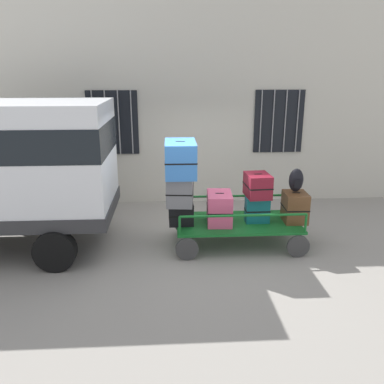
{
  "coord_description": "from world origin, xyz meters",
  "views": [
    {
      "loc": [
        -0.48,
        -7.17,
        3.2
      ],
      "look_at": [
        -0.07,
        -0.2,
        1.06
      ],
      "focal_mm": 37.3,
      "sensor_mm": 36.0,
      "label": 1
    }
  ],
  "objects_px": {
    "suitcase_center_bottom": "(257,210)",
    "suitcase_left_top": "(180,159)",
    "luggage_cart": "(237,225)",
    "backpack": "(296,180)",
    "suitcase_left_bottom": "(181,212)",
    "suitcase_midleft_bottom": "(219,208)",
    "suitcase_center_middle": "(258,185)",
    "suitcase_left_middle": "(181,188)",
    "suitcase_midright_bottom": "(295,207)"
  },
  "relations": [
    {
      "from": "suitcase_center_bottom",
      "to": "suitcase_left_top",
      "type": "bearing_deg",
      "value": -179.98
    },
    {
      "from": "luggage_cart",
      "to": "backpack",
      "type": "xyz_separation_m",
      "value": [
        1.08,
        0.03,
        0.86
      ]
    },
    {
      "from": "suitcase_left_bottom",
      "to": "backpack",
      "type": "relative_size",
      "value": 1.23
    },
    {
      "from": "suitcase_midleft_bottom",
      "to": "suitcase_center_bottom",
      "type": "bearing_deg",
      "value": 0.4
    },
    {
      "from": "suitcase_center_bottom",
      "to": "suitcase_center_middle",
      "type": "bearing_deg",
      "value": 90.0
    },
    {
      "from": "suitcase_center_middle",
      "to": "suitcase_center_bottom",
      "type": "bearing_deg",
      "value": -90.0
    },
    {
      "from": "luggage_cart",
      "to": "suitcase_left_bottom",
      "type": "xyz_separation_m",
      "value": [
        -1.07,
        0.03,
        0.28
      ]
    },
    {
      "from": "suitcase_midleft_bottom",
      "to": "backpack",
      "type": "height_order",
      "value": "backpack"
    },
    {
      "from": "suitcase_left_bottom",
      "to": "suitcase_left_top",
      "type": "distance_m",
      "value": 1.03
    },
    {
      "from": "suitcase_left_middle",
      "to": "suitcase_left_bottom",
      "type": "bearing_deg",
      "value": -90.0
    },
    {
      "from": "suitcase_center_middle",
      "to": "suitcase_midright_bottom",
      "type": "distance_m",
      "value": 0.83
    },
    {
      "from": "luggage_cart",
      "to": "suitcase_left_middle",
      "type": "relative_size",
      "value": 2.5
    },
    {
      "from": "suitcase_left_bottom",
      "to": "suitcase_midleft_bottom",
      "type": "xyz_separation_m",
      "value": [
        0.71,
        -0.06,
        0.08
      ]
    },
    {
      "from": "suitcase_left_bottom",
      "to": "backpack",
      "type": "xyz_separation_m",
      "value": [
        2.15,
        -0.0,
        0.58
      ]
    },
    {
      "from": "suitcase_left_top",
      "to": "suitcase_midright_bottom",
      "type": "height_order",
      "value": "suitcase_left_top"
    },
    {
      "from": "suitcase_left_bottom",
      "to": "suitcase_center_bottom",
      "type": "xyz_separation_m",
      "value": [
        1.43,
        -0.06,
        0.03
      ]
    },
    {
      "from": "suitcase_left_bottom",
      "to": "backpack",
      "type": "bearing_deg",
      "value": -0.0
    },
    {
      "from": "luggage_cart",
      "to": "suitcase_left_bottom",
      "type": "relative_size",
      "value": 4.42
    },
    {
      "from": "suitcase_left_middle",
      "to": "suitcase_center_bottom",
      "type": "relative_size",
      "value": 1.98
    },
    {
      "from": "luggage_cart",
      "to": "suitcase_left_bottom",
      "type": "distance_m",
      "value": 1.11
    },
    {
      "from": "suitcase_left_bottom",
      "to": "suitcase_midright_bottom",
      "type": "distance_m",
      "value": 2.15
    },
    {
      "from": "luggage_cart",
      "to": "suitcase_center_bottom",
      "type": "bearing_deg",
      "value": -4.42
    },
    {
      "from": "backpack",
      "to": "luggage_cart",
      "type": "bearing_deg",
      "value": -178.43
    },
    {
      "from": "suitcase_center_middle",
      "to": "backpack",
      "type": "xyz_separation_m",
      "value": [
        0.72,
        -0.0,
        0.09
      ]
    },
    {
      "from": "suitcase_midleft_bottom",
      "to": "suitcase_center_bottom",
      "type": "height_order",
      "value": "suitcase_midleft_bottom"
    },
    {
      "from": "suitcase_midleft_bottom",
      "to": "luggage_cart",
      "type": "bearing_deg",
      "value": 5.22
    },
    {
      "from": "suitcase_left_middle",
      "to": "backpack",
      "type": "relative_size",
      "value": 2.17
    },
    {
      "from": "luggage_cart",
      "to": "suitcase_center_bottom",
      "type": "height_order",
      "value": "suitcase_center_bottom"
    },
    {
      "from": "suitcase_left_bottom",
      "to": "backpack",
      "type": "distance_m",
      "value": 2.22
    },
    {
      "from": "suitcase_left_bottom",
      "to": "suitcase_left_middle",
      "type": "height_order",
      "value": "suitcase_left_middle"
    },
    {
      "from": "suitcase_left_top",
      "to": "backpack",
      "type": "distance_m",
      "value": 2.2
    },
    {
      "from": "backpack",
      "to": "suitcase_left_middle",
      "type": "bearing_deg",
      "value": 179.9
    },
    {
      "from": "suitcase_midright_bottom",
      "to": "suitcase_center_middle",
      "type": "bearing_deg",
      "value": 174.54
    },
    {
      "from": "suitcase_left_middle",
      "to": "suitcase_center_bottom",
      "type": "distance_m",
      "value": 1.49
    },
    {
      "from": "suitcase_midleft_bottom",
      "to": "suitcase_left_bottom",
      "type": "bearing_deg",
      "value": 175.03
    },
    {
      "from": "suitcase_left_middle",
      "to": "suitcase_midright_bottom",
      "type": "relative_size",
      "value": 1.69
    },
    {
      "from": "suitcase_left_top",
      "to": "suitcase_center_bottom",
      "type": "height_order",
      "value": "suitcase_left_top"
    },
    {
      "from": "luggage_cart",
      "to": "suitcase_midleft_bottom",
      "type": "relative_size",
      "value": 3.37
    },
    {
      "from": "suitcase_center_middle",
      "to": "suitcase_midright_bottom",
      "type": "xyz_separation_m",
      "value": [
        0.71,
        -0.07,
        -0.42
      ]
    },
    {
      "from": "suitcase_midright_bottom",
      "to": "suitcase_left_middle",
      "type": "bearing_deg",
      "value": 178.19
    },
    {
      "from": "suitcase_midright_bottom",
      "to": "suitcase_left_bottom",
      "type": "bearing_deg",
      "value": 178.29
    },
    {
      "from": "suitcase_left_top",
      "to": "suitcase_midleft_bottom",
      "type": "bearing_deg",
      "value": -0.36
    },
    {
      "from": "suitcase_left_middle",
      "to": "suitcase_midleft_bottom",
      "type": "relative_size",
      "value": 1.35
    },
    {
      "from": "suitcase_center_bottom",
      "to": "backpack",
      "type": "bearing_deg",
      "value": 4.55
    },
    {
      "from": "suitcase_left_bottom",
      "to": "suitcase_midleft_bottom",
      "type": "relative_size",
      "value": 0.76
    },
    {
      "from": "suitcase_center_middle",
      "to": "suitcase_midright_bottom",
      "type": "bearing_deg",
      "value": -5.46
    },
    {
      "from": "suitcase_left_top",
      "to": "backpack",
      "type": "height_order",
      "value": "suitcase_left_top"
    },
    {
      "from": "suitcase_center_bottom",
      "to": "suitcase_left_middle",
      "type": "bearing_deg",
      "value": 177.56
    },
    {
      "from": "suitcase_left_top",
      "to": "suitcase_center_middle",
      "type": "height_order",
      "value": "suitcase_left_top"
    },
    {
      "from": "suitcase_center_middle",
      "to": "suitcase_midleft_bottom",
      "type": "bearing_deg",
      "value": -174.69
    }
  ]
}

